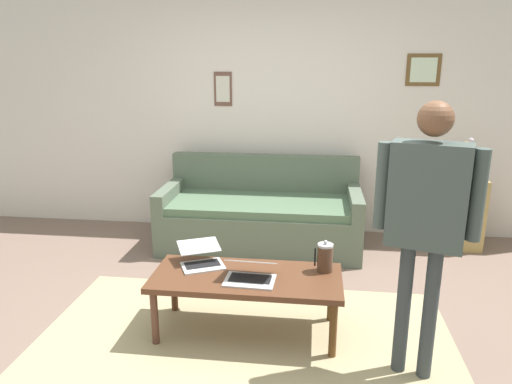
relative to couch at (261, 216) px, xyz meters
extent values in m
plane|color=#7A6356|center=(-0.03, 1.63, -0.30)|extent=(7.68, 7.68, 0.00)
cube|color=tan|center=(-0.09, 1.75, -0.30)|extent=(2.84, 1.62, 0.01)
cube|color=silver|center=(-0.03, -0.57, 1.05)|extent=(7.04, 0.10, 2.70)
cube|color=brown|center=(0.47, -0.52, 1.24)|extent=(0.19, 0.02, 0.36)
cube|color=silver|center=(0.47, -0.51, 1.24)|extent=(0.15, 0.00, 0.27)
cube|color=brown|center=(-1.58, -0.52, 1.45)|extent=(0.34, 0.02, 0.32)
cube|color=silver|center=(-1.58, -0.51, 1.45)|extent=(0.26, 0.00, 0.24)
cube|color=#586554|center=(0.00, 0.04, -0.09)|extent=(1.98, 0.90, 0.42)
cube|color=#526C51|center=(0.00, 0.06, 0.16)|extent=(1.74, 0.82, 0.08)
cube|color=#586554|center=(0.00, -0.34, 0.35)|extent=(1.98, 0.14, 0.46)
cube|color=#586554|center=(-0.93, 0.04, 0.22)|extent=(0.12, 0.90, 0.20)
cube|color=#586554|center=(0.93, 0.04, 0.22)|extent=(0.12, 0.90, 0.20)
cube|color=#56311E|center=(-0.09, 1.65, 0.11)|extent=(1.30, 0.57, 0.04)
cylinder|color=brown|center=(-0.68, 1.87, -0.11)|extent=(0.05, 0.05, 0.39)
cylinder|color=brown|center=(0.50, 1.87, -0.11)|extent=(0.05, 0.05, 0.39)
cylinder|color=#543A18|center=(-0.68, 1.42, -0.11)|extent=(0.05, 0.05, 0.39)
cylinder|color=#542F1B|center=(0.50, 1.42, -0.11)|extent=(0.05, 0.05, 0.39)
cube|color=silver|center=(-0.12, 1.73, 0.13)|extent=(0.34, 0.24, 0.01)
cube|color=black|center=(-0.12, 1.72, 0.14)|extent=(0.28, 0.15, 0.00)
cube|color=silver|center=(-0.13, 1.66, 0.24)|extent=(0.34, 0.21, 0.09)
cube|color=black|center=(-0.13, 1.67, 0.24)|extent=(0.31, 0.19, 0.08)
cube|color=silver|center=(0.24, 1.55, 0.13)|extent=(0.35, 0.32, 0.01)
cube|color=black|center=(0.25, 1.53, 0.14)|extent=(0.28, 0.22, 0.00)
cube|color=silver|center=(0.29, 1.43, 0.24)|extent=(0.35, 0.30, 0.04)
cube|color=silver|center=(0.29, 1.44, 0.24)|extent=(0.31, 0.27, 0.04)
cylinder|color=#4C3323|center=(-0.62, 1.51, 0.22)|extent=(0.11, 0.11, 0.18)
cylinder|color=#B7B7BC|center=(-0.62, 1.51, 0.32)|extent=(0.11, 0.11, 0.02)
sphere|color=#B2B2B7|center=(-0.62, 1.51, 0.34)|extent=(0.03, 0.03, 0.03)
cube|color=black|center=(-0.55, 1.51, 0.23)|extent=(0.01, 0.01, 0.13)
cube|color=tan|center=(-2.00, -0.19, 0.06)|extent=(0.42, 0.32, 0.72)
cylinder|color=#344B83|center=(-2.00, -0.19, 0.52)|extent=(0.08, 0.08, 0.21)
cylinder|color=#3D7038|center=(-2.01, -0.18, 0.71)|extent=(0.02, 0.02, 0.17)
sphere|color=silver|center=(-2.01, -0.17, 0.80)|extent=(0.05, 0.05, 0.05)
cylinder|color=#3D7038|center=(-1.98, -0.19, 0.69)|extent=(0.01, 0.02, 0.14)
sphere|color=gold|center=(-1.98, -0.19, 0.76)|extent=(0.04, 0.04, 0.04)
cylinder|color=#3D7038|center=(-2.01, -0.18, 0.71)|extent=(0.03, 0.02, 0.18)
sphere|color=#E04E6F|center=(-2.01, -0.17, 0.80)|extent=(0.03, 0.03, 0.03)
cylinder|color=#373E41|center=(-1.22, 2.00, 0.11)|extent=(0.08, 0.08, 0.83)
cylinder|color=#373E41|center=(-1.08, 1.96, 0.11)|extent=(0.08, 0.08, 0.83)
cube|color=#44514D|center=(-1.15, 1.98, 0.83)|extent=(0.45, 0.30, 0.59)
cylinder|color=#44514D|center=(-1.39, 2.05, 0.86)|extent=(0.10, 0.10, 0.50)
cylinder|color=#44514D|center=(-0.91, 1.90, 0.86)|extent=(0.10, 0.10, 0.50)
sphere|color=brown|center=(-1.15, 1.98, 1.25)|extent=(0.19, 0.19, 0.19)
camera|label=1|loc=(-0.52, 4.60, 1.55)|focal=33.45mm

